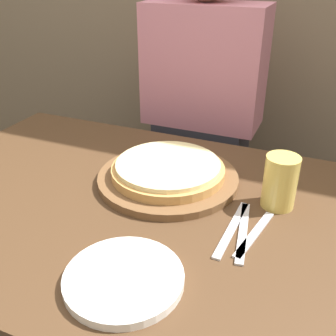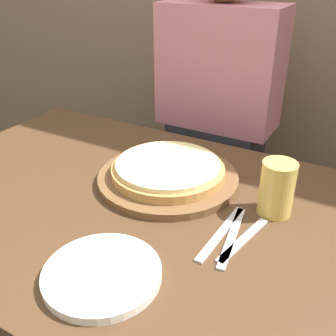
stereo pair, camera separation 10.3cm
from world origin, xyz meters
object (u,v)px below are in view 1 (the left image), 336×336
Objects in this scene: fork at (232,229)px; pizza_on_board at (168,173)px; dinner_knife at (243,231)px; beer_glass at (280,180)px; spoon at (254,234)px; dinner_plate at (124,278)px; diner_person at (202,135)px.

pizza_on_board is at bearing 146.22° from fork.
dinner_knife is at bearing 0.00° from fork.
spoon is at bearing -100.39° from beer_glass.
diner_person reaches higher than dinner_plate.
pizza_on_board is 1.67× the size of dinner_plate.
beer_glass is 0.16m from dinner_knife.
fork is at bearing 180.00° from spoon.
fork and spoon have the same top height.
spoon is at bearing 50.31° from dinner_plate.
beer_glass is 0.10× the size of diner_person.
dinner_knife is at bearing -64.44° from diner_person.
pizza_on_board is at bearing 100.51° from dinner_plate.
spoon is at bearing 0.00° from dinner_knife.
fork is (0.21, -0.14, -0.02)m from pizza_on_board.
dinner_plate reaches higher than dinner_knife.
diner_person is (-0.14, 0.87, -0.08)m from dinner_plate.
dinner_plate is 0.88m from diner_person.
beer_glass is 0.58× the size of dinner_plate.
spoon is at bearing -62.64° from diner_person.
dinner_knife is at bearing -110.06° from beer_glass.
fork is (0.14, 0.23, -0.01)m from dinner_plate.
pizza_on_board reaches higher than spoon.
dinner_knife is at bearing -30.89° from pizza_on_board.
diner_person is (-0.35, 0.50, -0.15)m from beer_glass.
dinner_plate is at bearing -81.05° from diner_person.
diner_person reaches higher than dinner_knife.
dinner_plate is 1.02× the size of dinner_knife.
diner_person is at bearing 125.40° from beer_glass.
pizza_on_board is 1.71× the size of fork.
beer_glass reaches higher than dinner_plate.
spoon is at bearing 0.00° from fork.
beer_glass is at bearing 79.61° from spoon.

